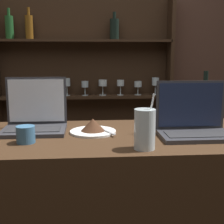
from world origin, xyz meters
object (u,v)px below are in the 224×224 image
wine_bottle_dark (204,103)px  coffee_cup (26,134)px  laptop_far (194,123)px  water_glass (145,129)px  cake_plate (93,127)px  laptop_near (35,119)px

wine_bottle_dark → coffee_cup: 0.95m
laptop_far → water_glass: size_ratio=1.50×
water_glass → wine_bottle_dark: (0.41, 0.45, 0.03)m
wine_bottle_dark → coffee_cup: bearing=-159.6°
cake_plate → wine_bottle_dark: bearing=16.8°
laptop_near → water_glass: bearing=-35.9°
cake_plate → water_glass: bearing=-54.4°
cake_plate → water_glass: size_ratio=0.99×
laptop_far → water_glass: 0.32m
laptop_near → wine_bottle_dark: (0.88, 0.11, 0.05)m
wine_bottle_dark → water_glass: bearing=-132.1°
laptop_far → coffee_cup: bearing=-175.4°
water_glass → coffee_cup: size_ratio=2.81×
laptop_near → laptop_far: laptop_near is taller
wine_bottle_dark → cake_plate: bearing=-163.2°
coffee_cup → laptop_near: bearing=88.7°
laptop_near → wine_bottle_dark: size_ratio=1.06×
laptop_near → cake_plate: 0.29m
water_glass → wine_bottle_dark: wine_bottle_dark is taller
water_glass → wine_bottle_dark: 0.61m
laptop_near → coffee_cup: laptop_near is taller
laptop_near → coffee_cup: bearing=-91.3°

